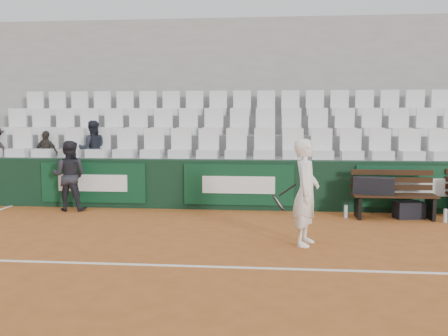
# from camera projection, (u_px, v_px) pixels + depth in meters

# --- Properties ---
(ground) EXTENTS (80.00, 80.00, 0.00)m
(ground) POSITION_uv_depth(u_px,v_px,m) (234.00, 268.00, 6.20)
(ground) COLOR #AB5A26
(ground) RESTS_ON ground
(court_baseline) EXTENTS (18.00, 0.06, 0.01)m
(court_baseline) POSITION_uv_depth(u_px,v_px,m) (234.00, 267.00, 6.20)
(court_baseline) COLOR white
(court_baseline) RESTS_ON ground
(back_barrier) EXTENTS (18.00, 0.34, 1.00)m
(back_barrier) POSITION_uv_depth(u_px,v_px,m) (252.00, 185.00, 10.10)
(back_barrier) COLOR black
(back_barrier) RESTS_ON ground
(grandstand_tier_front) EXTENTS (18.00, 0.95, 1.00)m
(grandstand_tier_front) POSITION_uv_depth(u_px,v_px,m) (250.00, 181.00, 10.73)
(grandstand_tier_front) COLOR gray
(grandstand_tier_front) RESTS_ON ground
(grandstand_tier_mid) EXTENTS (18.00, 0.95, 1.45)m
(grandstand_tier_mid) POSITION_uv_depth(u_px,v_px,m) (252.00, 166.00, 11.65)
(grandstand_tier_mid) COLOR gray
(grandstand_tier_mid) RESTS_ON ground
(grandstand_tier_back) EXTENTS (18.00, 0.95, 1.90)m
(grandstand_tier_back) POSITION_uv_depth(u_px,v_px,m) (254.00, 154.00, 12.57)
(grandstand_tier_back) COLOR gray
(grandstand_tier_back) RESTS_ON ground
(grandstand_rear_wall) EXTENTS (18.00, 0.30, 4.40)m
(grandstand_rear_wall) POSITION_uv_depth(u_px,v_px,m) (255.00, 104.00, 13.06)
(grandstand_rear_wall) COLOR #989895
(grandstand_rear_wall) RESTS_ON ground
(seat_row_front) EXTENTS (11.90, 0.44, 0.63)m
(seat_row_front) POSITION_uv_depth(u_px,v_px,m) (250.00, 143.00, 10.48)
(seat_row_front) COLOR silver
(seat_row_front) RESTS_ON grandstand_tier_front
(seat_row_mid) EXTENTS (11.90, 0.44, 0.63)m
(seat_row_mid) POSITION_uv_depth(u_px,v_px,m) (252.00, 122.00, 11.37)
(seat_row_mid) COLOR silver
(seat_row_mid) RESTS_ON grandstand_tier_mid
(seat_row_back) EXTENTS (11.90, 0.44, 0.63)m
(seat_row_back) POSITION_uv_depth(u_px,v_px,m) (254.00, 103.00, 12.27)
(seat_row_back) COLOR silver
(seat_row_back) RESTS_ON grandstand_tier_back
(bench_left) EXTENTS (1.50, 0.56, 0.45)m
(bench_left) POSITION_uv_depth(u_px,v_px,m) (394.00, 206.00, 9.20)
(bench_left) COLOR black
(bench_left) RESTS_ON ground
(sports_bag_left) EXTENTS (0.78, 0.51, 0.31)m
(sports_bag_left) POSITION_uv_depth(u_px,v_px,m) (374.00, 186.00, 9.22)
(sports_bag_left) COLOR black
(sports_bag_left) RESTS_ON bench_left
(sports_bag_ground) EXTENTS (0.57, 0.41, 0.31)m
(sports_bag_ground) POSITION_uv_depth(u_px,v_px,m) (409.00, 210.00, 9.22)
(sports_bag_ground) COLOR black
(sports_bag_ground) RESTS_ON ground
(water_bottle_near) EXTENTS (0.07, 0.07, 0.24)m
(water_bottle_near) POSITION_uv_depth(u_px,v_px,m) (346.00, 211.00, 9.25)
(water_bottle_near) COLOR #B2C1C9
(water_bottle_near) RESTS_ON ground
(water_bottle_far) EXTENTS (0.07, 0.07, 0.24)m
(water_bottle_far) POSITION_uv_depth(u_px,v_px,m) (445.00, 216.00, 8.85)
(water_bottle_far) COLOR silver
(water_bottle_far) RESTS_ON ground
(tennis_player) EXTENTS (0.75, 0.64, 1.56)m
(tennis_player) POSITION_uv_depth(u_px,v_px,m) (306.00, 192.00, 7.25)
(tennis_player) COLOR white
(tennis_player) RESTS_ON ground
(ball_kid) EXTENTS (0.71, 0.56, 1.40)m
(ball_kid) POSITION_uv_depth(u_px,v_px,m) (69.00, 176.00, 9.95)
(ball_kid) COLOR #212129
(ball_kid) RESTS_ON ground
(spectator_b) EXTENTS (0.64, 0.37, 1.02)m
(spectator_b) POSITION_uv_depth(u_px,v_px,m) (46.00, 133.00, 10.94)
(spectator_b) COLOR #2E2925
(spectator_b) RESTS_ON grandstand_tier_front
(spectator_c) EXTENTS (0.73, 0.66, 1.24)m
(spectator_c) POSITION_uv_depth(u_px,v_px,m) (92.00, 128.00, 10.82)
(spectator_c) COLOR #1D212B
(spectator_c) RESTS_ON grandstand_tier_front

